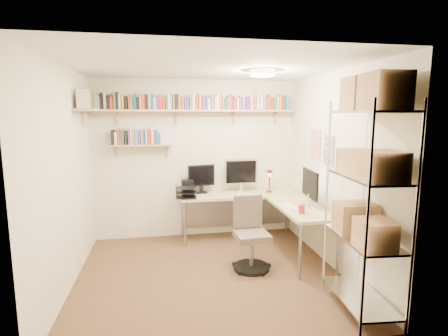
{
  "coord_description": "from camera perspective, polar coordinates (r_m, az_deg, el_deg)",
  "views": [
    {
      "loc": [
        -0.54,
        -4.05,
        1.96
      ],
      "look_at": [
        0.28,
        0.55,
        1.24
      ],
      "focal_mm": 28.0,
      "sensor_mm": 36.0,
      "label": 1
    }
  ],
  "objects": [
    {
      "name": "corner_desk",
      "position": [
        5.32,
        3.6,
        -4.81
      ],
      "size": [
        1.94,
        1.89,
        1.26
      ],
      "color": "#C3B67E",
      "rests_on": "ground"
    },
    {
      "name": "room_shell",
      "position": [
        4.11,
        -2.45,
        2.95
      ],
      "size": [
        3.24,
        3.04,
        2.52
      ],
      "color": "beige",
      "rests_on": "ground"
    },
    {
      "name": "wall_shelves",
      "position": [
        5.34,
        -9.18,
        9.33
      ],
      "size": [
        3.12,
        1.09,
        0.8
      ],
      "color": "tan",
      "rests_on": "ground"
    },
    {
      "name": "ground",
      "position": [
        4.53,
        -2.38,
        -16.92
      ],
      "size": [
        3.2,
        3.2,
        0.0
      ],
      "primitive_type": "plane",
      "color": "#40281B",
      "rests_on": "ground"
    },
    {
      "name": "wire_rack",
      "position": [
        3.54,
        22.5,
        0.54
      ],
      "size": [
        0.52,
        0.94,
        2.32
      ],
      "rotation": [
        0.0,
        0.0,
        -0.09
      ],
      "color": "silver",
      "rests_on": "ground"
    },
    {
      "name": "office_chair",
      "position": [
        4.57,
        4.34,
        -11.4
      ],
      "size": [
        0.49,
        0.5,
        0.93
      ],
      "rotation": [
        0.0,
        0.0,
        0.04
      ],
      "color": "black",
      "rests_on": "ground"
    }
  ]
}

